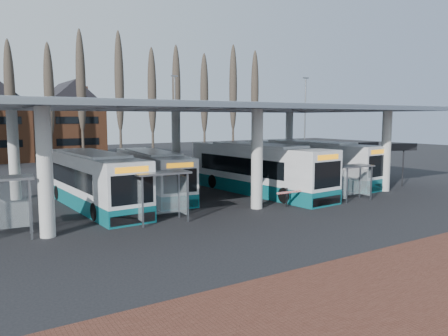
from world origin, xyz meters
TOP-DOWN VIEW (x-y plane):
  - ground at (0.00, 0.00)m, footprint 140.00×140.00m
  - station_canopy at (0.00, 8.00)m, footprint 32.00×16.00m
  - poplar_row at (0.00, 33.00)m, footprint 45.10×1.10m
  - lamp_post_b at (6.00, 26.00)m, footprint 0.80×0.16m
  - lamp_post_c at (20.00, 20.00)m, footprint 0.80×0.16m
  - bus_0 at (-8.25, 8.48)m, footprint 3.24×12.32m
  - bus_1 at (-3.52, 10.28)m, footprint 3.59×11.55m
  - bus_2 at (3.39, 7.08)m, footprint 3.85×13.21m
  - bus_3 at (10.15, 8.72)m, footprint 4.24×12.95m
  - shelter_1 at (-6.35, 2.43)m, footprint 2.95×1.57m
  - shelter_2 at (6.96, 1.22)m, footprint 2.62×1.43m
  - info_sign_0 at (15.03, 3.14)m, footprint 2.24×0.88m
  - info_sign_1 at (15.19, 6.72)m, footprint 2.27×0.28m
  - barrier at (1.84, 1.46)m, footprint 2.37×0.66m

SIDE VIEW (x-z plane):
  - ground at x=0.00m, z-range 0.00..0.00m
  - barrier at x=1.84m, z-range 0.33..1.51m
  - bus_1 at x=-3.52m, z-range -0.09..3.07m
  - bus_0 at x=-8.25m, z-range -0.10..3.29m
  - bus_3 at x=10.15m, z-range -0.10..3.43m
  - bus_2 at x=3.39m, z-range -0.10..3.51m
  - shelter_2 at x=6.96m, z-range 0.54..2.90m
  - shelter_1 at x=-6.35m, z-range 0.61..3.30m
  - info_sign_1 at x=15.19m, z-range 1.14..4.52m
  - info_sign_0 at x=15.03m, z-range 1.17..4.63m
  - lamp_post_b at x=6.00m, z-range 0.25..10.42m
  - lamp_post_c at x=20.00m, z-range 0.25..10.42m
  - station_canopy at x=0.00m, z-range 2.51..8.85m
  - poplar_row at x=0.00m, z-range 1.53..16.03m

